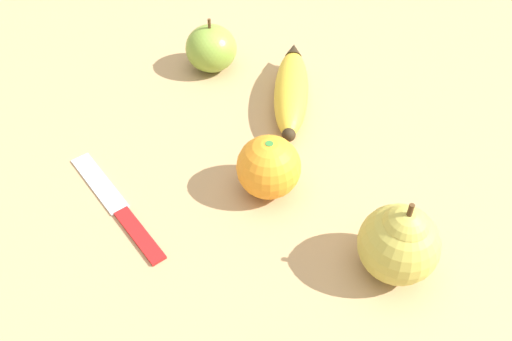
# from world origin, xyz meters

# --- Properties ---
(ground_plane) EXTENTS (3.00, 3.00, 0.00)m
(ground_plane) POSITION_xyz_m (0.00, 0.00, 0.00)
(ground_plane) COLOR tan
(banana) EXTENTS (0.07, 0.20, 0.04)m
(banana) POSITION_xyz_m (0.03, -0.15, 0.02)
(banana) COLOR gold
(banana) RESTS_ON ground_plane
(orange) EXTENTS (0.07, 0.07, 0.07)m
(orange) POSITION_xyz_m (0.03, 0.01, 0.04)
(orange) COLOR orange
(orange) RESTS_ON ground_plane
(pear) EXTENTS (0.08, 0.08, 0.10)m
(pear) POSITION_xyz_m (-0.11, 0.08, 0.04)
(pear) COLOR #B7AD47
(pear) RESTS_ON ground_plane
(apple) EXTENTS (0.07, 0.07, 0.08)m
(apple) POSITION_xyz_m (0.16, -0.21, 0.03)
(apple) COLOR olive
(apple) RESTS_ON ground_plane
(paring_knife) EXTENTS (0.16, 0.13, 0.01)m
(paring_knife) POSITION_xyz_m (0.18, 0.08, 0.00)
(paring_knife) COLOR silver
(paring_knife) RESTS_ON ground_plane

